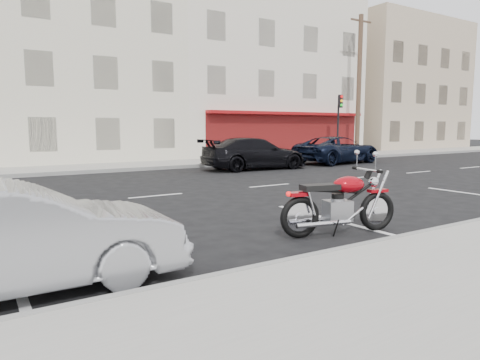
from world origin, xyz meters
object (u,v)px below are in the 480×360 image
object	(u,v)px
car_far	(255,153)
utility_pole	(359,84)
fire_hydrant	(319,150)
motorcycle	(378,202)
sedan_silver	(8,238)
suv_far	(337,150)
traffic_light	(339,117)

from	to	relation	value
car_far	utility_pole	bearing A→B (deg)	-67.67
fire_hydrant	car_far	distance (m)	8.17
motorcycle	sedan_silver	size ratio (longest dim) A/B	0.58
fire_hydrant	car_far	bearing A→B (deg)	-153.54
utility_pole	motorcycle	xyz separation A→B (m)	(-15.45, -14.73, -4.20)
utility_pole	motorcycle	distance (m)	21.75
sedan_silver	suv_far	bearing A→B (deg)	-54.79
motorcycle	sedan_silver	world-z (taller)	sedan_silver
fire_hydrant	utility_pole	bearing A→B (deg)	1.64
car_far	suv_far	bearing A→B (deg)	-82.84
traffic_light	car_far	bearing A→B (deg)	-158.49
fire_hydrant	suv_far	size ratio (longest dim) A/B	0.14
traffic_light	sedan_silver	bearing A→B (deg)	-143.94
suv_far	utility_pole	bearing A→B (deg)	-63.83
utility_pole	car_far	world-z (taller)	utility_pole
utility_pole	suv_far	bearing A→B (deg)	-147.00
motorcycle	sedan_silver	distance (m)	6.14
fire_hydrant	suv_far	world-z (taller)	suv_far
sedan_silver	utility_pole	bearing A→B (deg)	-55.09
fire_hydrant	sedan_silver	xyz separation A→B (m)	(-18.08, -14.43, 0.14)
traffic_light	motorcycle	xyz separation A→B (m)	(-13.45, -14.47, -2.01)
traffic_light	suv_far	distance (m)	4.79
utility_pole	car_far	size ratio (longest dim) A/B	1.79
utility_pole	fire_hydrant	xyz separation A→B (m)	(-3.50, -0.10, -4.21)
car_far	sedan_silver	bearing A→B (deg)	138.30
traffic_light	sedan_silver	size ratio (longest dim) A/B	0.94
utility_pole	traffic_light	xyz separation A→B (m)	(-2.00, -0.27, -2.18)
utility_pole	fire_hydrant	size ratio (longest dim) A/B	12.50
suv_far	motorcycle	bearing A→B (deg)	131.08
utility_pole	car_far	distance (m)	12.12
fire_hydrant	sedan_silver	world-z (taller)	sedan_silver
suv_far	car_far	size ratio (longest dim) A/B	1.03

